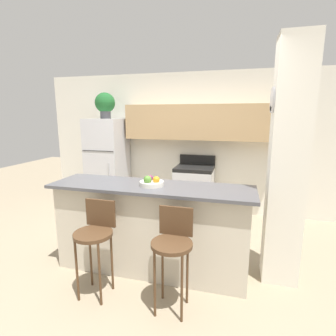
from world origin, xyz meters
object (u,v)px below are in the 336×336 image
Objects in this scene: stove_range at (194,191)px; bar_stool_left at (95,234)px; potted_plant_on_fridge at (105,104)px; trash_bin at (130,205)px; refrigerator at (108,165)px; bar_stool_right at (173,244)px; fruit_bowl at (151,182)px.

bar_stool_left is at bearing -104.17° from stove_range.
trash_bin is at bearing -23.92° from potted_plant_on_fridge.
refrigerator is 2.55m from bar_stool_left.
bar_stool_left is 0.79m from bar_stool_right.
bar_stool_right is at bearing -57.32° from trash_bin.
bar_stool_left is at bearing -128.86° from fruit_bowl.
stove_range is 2.29× the size of potted_plant_on_fridge.
bar_stool_right is (0.20, -2.34, 0.18)m from stove_range.
potted_plant_on_fridge is at bearing 115.50° from refrigerator.
refrigerator reaches higher than trash_bin.
fruit_bowl is 0.70× the size of trash_bin.
potted_plant_on_fridge is (-0.00, 0.00, 1.13)m from refrigerator.
bar_stool_right is 2.49m from trash_bin.
bar_stool_left is at bearing 180.00° from bar_stool_right.
potted_plant_on_fridge is 2.50m from fruit_bowl.
bar_stool_left is 2.87m from potted_plant_on_fridge.
fruit_bowl is 2.01m from trash_bin.
refrigerator is 3.70× the size of potted_plant_on_fridge.
potted_plant_on_fridge is at bearing -178.59° from stove_range.
trash_bin is (-1.12, -0.28, -0.27)m from stove_range.
refrigerator is 0.90m from trash_bin.
stove_range reaches higher than bar_stool_left.
trash_bin is (0.54, -0.24, -1.80)m from potted_plant_on_fridge.
refrigerator is at bearing 156.09° from trash_bin.
trash_bin is at bearing 121.53° from fruit_bowl.
potted_plant_on_fridge reaches higher than fruit_bowl.
refrigerator reaches higher than fruit_bowl.
stove_range is at bearing 94.83° from bar_stool_right.
stove_range is 1.12× the size of bar_stool_right.
potted_plant_on_fridge is 1.77× the size of fruit_bowl.
stove_range is at bearing 14.00° from trash_bin.
trash_bin is at bearing 104.51° from bar_stool_left.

